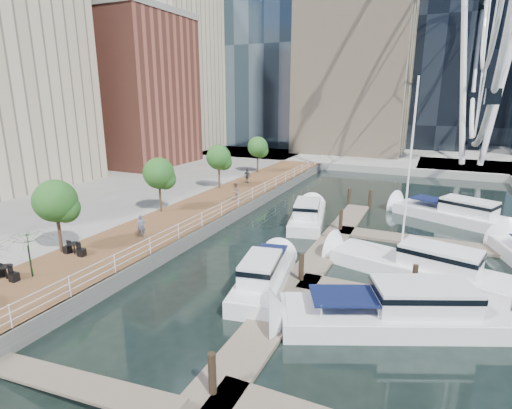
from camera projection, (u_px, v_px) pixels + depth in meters
name	position (u px, v px, depth m)	size (l,w,h in m)	color
ground	(176.00, 346.00, 17.21)	(520.00, 520.00, 0.00)	black
boardwalk	(192.00, 217.00, 33.86)	(6.00, 60.00, 1.00)	brown
seawall	(223.00, 222.00, 32.67)	(0.25, 60.00, 1.00)	#595954
land_far	(400.00, 135.00, 106.78)	(200.00, 114.00, 1.00)	gray
pier	(470.00, 168.00, 57.23)	(14.00, 12.00, 1.00)	gray
railing	(222.00, 210.00, 32.44)	(0.10, 60.00, 1.05)	white
floating_docks	(395.00, 277.00, 22.68)	(16.00, 34.00, 2.60)	#6D6051
midrise_condos	(76.00, 72.00, 50.70)	(19.00, 67.00, 28.00)	#BCAD8E
street_trees	(159.00, 173.00, 32.96)	(2.60, 42.60, 4.60)	#3F2B1C
yacht_foreground	(393.00, 326.00, 18.69)	(3.09, 11.53, 2.15)	silver
pedestrian_near	(141.00, 226.00, 27.35)	(0.59, 0.39, 1.61)	#51536C
pedestrian_mid	(235.00, 192.00, 37.10)	(0.86, 0.67, 1.77)	#866A5C
pedestrian_far	(247.00, 176.00, 44.92)	(0.95, 0.39, 1.61)	#353842
moored_yachts	(421.00, 275.00, 24.10)	(22.99, 39.25, 11.50)	white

